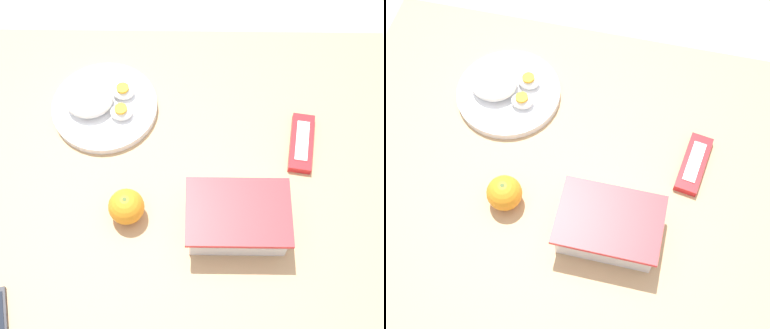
{
  "view_description": "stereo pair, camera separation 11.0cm",
  "coord_description": "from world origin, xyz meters",
  "views": [
    {
      "loc": [
        -0.05,
        0.49,
        1.73
      ],
      "look_at": [
        -0.04,
        -0.02,
        0.75
      ],
      "focal_mm": 50.0,
      "sensor_mm": 36.0,
      "label": 1
    },
    {
      "loc": [
        -0.16,
        0.48,
        1.73
      ],
      "look_at": [
        -0.04,
        -0.02,
        0.75
      ],
      "focal_mm": 50.0,
      "sensor_mm": 36.0,
      "label": 2
    }
  ],
  "objects": [
    {
      "name": "table",
      "position": [
        0.0,
        0.0,
        0.63
      ],
      "size": [
        1.0,
        0.82,
        0.72
      ],
      "color": "tan",
      "rests_on": "ground_plane"
    },
    {
      "name": "orange_fruit",
      "position": [
        0.09,
        0.08,
        0.76
      ],
      "size": [
        0.07,
        0.07,
        0.07
      ],
      "color": "orange",
      "rests_on": "table"
    },
    {
      "name": "rice_plate",
      "position": [
        0.16,
        -0.18,
        0.74
      ],
      "size": [
        0.23,
        0.23,
        0.06
      ],
      "color": "white",
      "rests_on": "table"
    },
    {
      "name": "food_container",
      "position": [
        -0.13,
        0.1,
        0.76
      ],
      "size": [
        0.2,
        0.14,
        0.08
      ],
      "color": "white",
      "rests_on": "table"
    },
    {
      "name": "candy_bar",
      "position": [
        -0.28,
        -0.09,
        0.73
      ],
      "size": [
        0.07,
        0.14,
        0.02
      ],
      "color": "red",
      "rests_on": "table"
    },
    {
      "name": "ground_plane",
      "position": [
        0.0,
        0.0,
        0.0
      ],
      "size": [
        10.0,
        10.0,
        0.0
      ],
      "primitive_type": "plane",
      "color": "#B2A899"
    }
  ]
}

